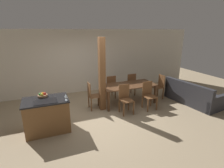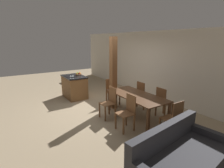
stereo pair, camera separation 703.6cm
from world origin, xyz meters
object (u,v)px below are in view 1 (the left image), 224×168
(dining_chair_head_end, at_px, (93,95))
(dining_chair_far_left, at_px, (110,86))
(couch, at_px, (192,96))
(fruit_bowl, at_px, (42,95))
(wine_glass_near, at_px, (66,97))
(dining_chair_near_left, at_px, (125,98))
(dining_table, at_px, (128,87))
(dining_chair_foot_end, at_px, (159,86))
(dining_chair_far_right, at_px, (130,84))
(kitchen_island, at_px, (47,115))
(wine_glass_middle, at_px, (66,95))
(dining_chair_near_right, at_px, (149,95))
(timber_post, at_px, (102,75))

(dining_chair_head_end, bearing_deg, dining_chair_far_left, -53.35)
(couch, bearing_deg, fruit_bowl, 80.19)
(wine_glass_near, bearing_deg, dining_chair_head_end, 49.56)
(dining_chair_near_left, bearing_deg, dining_chair_far_left, 90.00)
(dining_table, height_order, couch, couch)
(fruit_bowl, bearing_deg, dining_chair_head_end, 22.34)
(dining_chair_near_left, xyz_separation_m, dining_chair_head_end, (-0.93, 0.69, 0.00))
(dining_chair_head_end, xyz_separation_m, dining_chair_foot_end, (2.75, 0.00, 0.00))
(dining_chair_far_right, distance_m, dining_chair_foot_end, 1.15)
(kitchen_island, height_order, wine_glass_middle, wine_glass_middle)
(wine_glass_near, bearing_deg, fruit_bowl, 136.10)
(fruit_bowl, distance_m, dining_chair_far_left, 2.88)
(dining_chair_far_right, relative_size, couch, 0.46)
(dining_chair_near_left, bearing_deg, dining_table, 56.84)
(dining_chair_near_right, bearing_deg, fruit_bowl, 179.34)
(fruit_bowl, relative_size, dining_chair_foot_end, 0.27)
(dining_table, xyz_separation_m, couch, (2.27, -0.89, -0.37))
(dining_chair_near_right, height_order, dining_chair_far_right, same)
(kitchen_island, height_order, couch, kitchen_island)
(couch, bearing_deg, wine_glass_middle, 85.49)
(kitchen_island, xyz_separation_m, wine_glass_middle, (0.50, -0.23, 0.57))
(fruit_bowl, relative_size, dining_chair_near_left, 0.27)
(fruit_bowl, height_order, dining_chair_far_right, fruit_bowl)
(timber_post, bearing_deg, couch, -12.58)
(dining_chair_near_left, distance_m, couch, 2.74)
(dining_chair_near_right, bearing_deg, wine_glass_near, -169.95)
(dining_chair_near_right, height_order, dining_chair_foot_end, same)
(kitchen_island, distance_m, dining_chair_far_left, 2.91)
(dining_chair_near_right, bearing_deg, dining_chair_foot_end, 36.65)
(timber_post, bearing_deg, dining_chair_near_right, -19.76)
(dining_chair_far_right, relative_size, dining_chair_foot_end, 1.00)
(dining_chair_near_right, bearing_deg, dining_chair_near_left, 180.00)
(dining_chair_foot_end, xyz_separation_m, timber_post, (-2.44, -0.14, 0.72))
(wine_glass_near, xyz_separation_m, dining_chair_near_left, (1.94, 0.50, -0.53))
(fruit_bowl, bearing_deg, dining_table, 12.39)
(dining_chair_near_right, distance_m, dining_chair_far_left, 1.64)
(dining_chair_far_right, bearing_deg, dining_chair_head_end, 20.67)
(dining_chair_near_right, relative_size, dining_chair_head_end, 1.00)
(fruit_bowl, xyz_separation_m, dining_chair_far_right, (3.40, 1.34, -0.46))
(wine_glass_near, height_order, wine_glass_middle, same)
(dining_chair_far_right, bearing_deg, kitchen_island, 25.10)
(dining_table, bearing_deg, wine_glass_near, -153.50)
(dining_chair_far_right, bearing_deg, timber_post, 28.75)
(dining_chair_near_left, xyz_separation_m, timber_post, (-0.62, 0.54, 0.72))
(dining_chair_far_right, bearing_deg, wine_glass_middle, 32.29)
(couch, bearing_deg, wine_glass_near, 86.53)
(wine_glass_middle, height_order, dining_chair_near_left, wine_glass_middle)
(timber_post, bearing_deg, kitchen_island, -158.11)
(dining_table, relative_size, couch, 0.95)
(wine_glass_middle, height_order, dining_chair_far_right, wine_glass_middle)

